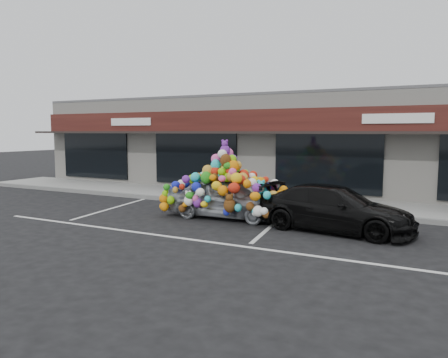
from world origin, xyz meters
The scene contains 9 objects.
ground centered at (0.00, 0.00, 0.00)m, with size 90.00×90.00×0.00m, color black.
shop_building centered at (0.00, 8.44, 2.16)m, with size 24.00×7.20×4.31m.
sidewalk centered at (0.00, 4.00, 0.07)m, with size 26.00×3.00×0.15m, color gray.
kerb centered at (0.00, 2.50, 0.07)m, with size 26.00×0.18×0.16m, color slate.
parking_stripe_left centered at (-3.20, 0.20, 0.00)m, with size 0.12×4.40×0.01m, color silver.
parking_stripe_mid centered at (2.80, 0.20, 0.00)m, with size 0.12×4.40×0.01m, color silver.
lane_line centered at (2.00, -2.30, 0.00)m, with size 14.00×0.12×0.01m, color silver.
toy_car centered at (1.09, 0.57, 0.78)m, with size 2.70×4.03×2.29m.
black_sedan centered at (4.54, 0.33, 0.62)m, with size 4.24×1.72×1.23m, color black.
Camera 1 is at (7.27, -11.37, 2.69)m, focal length 35.00 mm.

